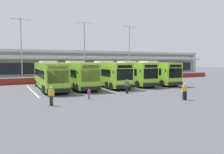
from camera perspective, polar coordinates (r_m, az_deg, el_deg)
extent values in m
plane|color=#4C4C51|center=(27.79, 3.81, -3.65)|extent=(200.00, 200.00, 0.00)
cube|color=#B7B7B2|center=(52.68, -11.06, 2.95)|extent=(70.00, 10.00, 5.50)
cube|color=#19232D|center=(47.87, -9.48, 2.32)|extent=(66.00, 0.08, 2.20)
cube|color=#4C4C51|center=(47.86, -9.51, 5.73)|extent=(68.00, 0.08, 0.60)
cube|color=beige|center=(46.43, -8.98, 4.62)|extent=(67.00, 3.00, 0.24)
cube|color=gray|center=(52.71, -11.11, 6.21)|extent=(70.00, 10.00, 0.50)
cylinder|color=#999999|center=(43.83, -16.24, 1.79)|extent=(0.20, 0.20, 4.20)
cylinder|color=#999999|center=(47.57, -1.36, 2.12)|extent=(0.20, 0.20, 4.20)
cylinder|color=#999999|center=(53.97, 10.68, 2.29)|extent=(0.20, 0.20, 4.20)
cylinder|color=#999999|center=(62.21, 19.86, 2.35)|extent=(0.20, 0.20, 4.20)
cube|color=maroon|center=(40.87, -6.42, -0.47)|extent=(60.00, 0.36, 1.00)
cube|color=#B2B2B2|center=(40.83, -6.42, 0.29)|extent=(60.00, 0.40, 0.10)
cube|color=#8CC633|center=(30.47, -15.67, 0.49)|extent=(2.89, 12.07, 3.19)
cube|color=olive|center=(30.58, -15.62, -1.97)|extent=(2.91, 12.09, 0.56)
cube|color=black|center=(30.85, -15.79, 0.98)|extent=(2.85, 9.67, 0.96)
cube|color=black|center=(24.61, -13.51, 0.04)|extent=(2.31, 0.17, 1.40)
cube|color=black|center=(24.55, -13.54, 2.36)|extent=(2.05, 0.14, 0.40)
cube|color=silver|center=(31.40, -16.01, 3.75)|extent=(2.13, 2.86, 0.28)
cube|color=black|center=(24.65, -13.40, -3.46)|extent=(2.45, 0.23, 0.44)
cube|color=black|center=(25.25, -10.43, 0.98)|extent=(0.08, 0.12, 0.36)
cube|color=black|center=(24.70, -16.99, 0.80)|extent=(0.08, 0.12, 0.36)
cylinder|color=black|center=(35.29, -14.87, -1.28)|extent=(0.35, 1.05, 1.04)
cylinder|color=black|center=(34.97, -18.74, -1.41)|extent=(0.35, 1.05, 1.04)
cylinder|color=black|center=(27.68, -12.13, -2.68)|extent=(0.35, 1.05, 1.04)
cylinder|color=black|center=(27.27, -17.04, -2.87)|extent=(0.35, 1.05, 1.04)
cylinder|color=black|center=(26.32, -11.46, -3.02)|extent=(0.35, 1.05, 1.04)
cylinder|color=black|center=(25.89, -16.63, -3.23)|extent=(0.35, 1.05, 1.04)
cube|color=#8CC633|center=(31.68, -8.97, 0.72)|extent=(2.89, 12.07, 3.19)
cube|color=olive|center=(31.78, -8.95, -1.64)|extent=(2.91, 12.09, 0.56)
cube|color=black|center=(32.05, -9.17, 1.20)|extent=(2.85, 9.67, 0.96)
cube|color=black|center=(26.00, -5.43, 0.34)|extent=(2.31, 0.17, 1.40)
cube|color=black|center=(25.94, -5.44, 2.55)|extent=(2.05, 0.14, 0.40)
cube|color=silver|center=(32.59, -9.48, 3.86)|extent=(2.13, 2.86, 0.28)
cube|color=black|center=(26.03, -5.33, -2.97)|extent=(2.45, 0.23, 0.44)
cube|color=black|center=(26.81, -2.74, 1.22)|extent=(0.08, 0.12, 0.36)
cube|color=black|center=(25.87, -8.74, 1.07)|extent=(0.08, 0.12, 0.36)
cylinder|color=black|center=(36.52, -9.09, -1.01)|extent=(0.35, 1.05, 1.04)
cylinder|color=black|center=(35.95, -12.76, -1.14)|extent=(0.35, 1.05, 1.04)
cylinder|color=black|center=(29.11, -4.97, -2.27)|extent=(0.35, 1.05, 1.04)
cylinder|color=black|center=(28.40, -9.52, -2.48)|extent=(0.35, 1.05, 1.04)
cylinder|color=black|center=(27.81, -4.00, -2.57)|extent=(0.35, 1.05, 1.04)
cylinder|color=black|center=(27.06, -8.74, -2.79)|extent=(0.35, 1.05, 1.04)
cube|color=#8CC633|center=(33.15, -1.52, 0.92)|extent=(2.89, 12.07, 3.19)
cube|color=olive|center=(33.25, -1.52, -1.34)|extent=(2.91, 12.09, 0.56)
cube|color=black|center=(33.51, -1.79, 1.37)|extent=(2.85, 9.67, 0.96)
cube|color=black|center=(27.78, 3.30, 0.60)|extent=(2.31, 0.17, 1.40)
cube|color=black|center=(27.73, 3.32, 2.66)|extent=(2.05, 0.14, 0.40)
cube|color=silver|center=(34.02, -2.19, 3.92)|extent=(2.13, 2.86, 0.28)
cube|color=black|center=(27.81, 3.39, -2.50)|extent=(2.45, 0.23, 0.44)
cube|color=black|center=(28.77, 5.54, 1.40)|extent=(0.08, 0.12, 0.36)
cube|color=black|center=(27.43, 0.27, 1.29)|extent=(0.08, 0.12, 0.36)
cylinder|color=black|center=(37.95, -2.58, -0.78)|extent=(0.35, 1.05, 1.04)
cylinder|color=black|center=(37.12, -6.00, -0.90)|extent=(0.35, 1.05, 1.04)
cylinder|color=black|center=(30.89, 2.86, -1.90)|extent=(0.35, 1.05, 1.04)
cylinder|color=black|center=(29.86, -1.22, -2.10)|extent=(0.35, 1.05, 1.04)
cylinder|color=black|center=(29.66, 4.11, -2.15)|extent=(0.35, 1.05, 1.04)
cylinder|color=black|center=(28.59, -0.10, -2.38)|extent=(0.35, 1.05, 1.04)
cube|color=#8CC633|center=(35.62, 4.45, 1.13)|extent=(2.89, 12.07, 3.19)
cube|color=olive|center=(35.71, 4.44, -0.97)|extent=(2.91, 12.09, 0.56)
cube|color=black|center=(35.96, 4.14, 1.55)|extent=(2.85, 9.67, 0.96)
cube|color=black|center=(30.56, 9.87, 0.86)|extent=(2.31, 0.17, 1.40)
cube|color=black|center=(30.51, 9.91, 2.74)|extent=(2.05, 0.14, 0.40)
cube|color=silver|center=(36.45, 3.70, 3.93)|extent=(2.13, 2.86, 0.28)
cube|color=black|center=(30.59, 9.96, -1.96)|extent=(2.45, 0.23, 0.44)
cube|color=black|center=(31.67, 11.70, 1.58)|extent=(0.08, 0.12, 0.36)
cube|color=black|center=(30.04, 7.22, 1.50)|extent=(0.08, 0.12, 0.36)
cylinder|color=black|center=(40.32, 2.75, -0.49)|extent=(0.35, 1.05, 1.04)
cylinder|color=black|center=(39.28, -0.35, -0.60)|extent=(0.35, 1.05, 1.04)
cylinder|color=black|center=(33.61, 8.87, -1.45)|extent=(0.35, 1.05, 1.04)
cylinder|color=black|center=(32.36, 5.34, -1.63)|extent=(0.35, 1.05, 1.04)
cylinder|color=black|center=(32.46, 10.23, -1.66)|extent=(0.35, 1.05, 1.04)
cylinder|color=black|center=(31.16, 6.62, -1.87)|extent=(0.35, 1.05, 1.04)
cube|color=#8CC633|center=(37.48, 9.95, 1.23)|extent=(2.89, 12.07, 3.19)
cube|color=olive|center=(37.56, 9.92, -0.77)|extent=(2.91, 12.09, 0.56)
cube|color=black|center=(37.80, 9.61, 1.63)|extent=(2.85, 9.67, 0.96)
cube|color=black|center=(32.75, 15.86, 0.98)|extent=(2.31, 0.17, 1.40)
cube|color=black|center=(32.71, 15.91, 2.73)|extent=(2.05, 0.14, 0.40)
cube|color=silver|center=(38.26, 9.13, 3.90)|extent=(2.13, 2.86, 0.28)
cube|color=black|center=(32.78, 15.93, -1.65)|extent=(2.45, 0.23, 0.44)
cube|color=black|center=(33.96, 17.36, 1.65)|extent=(0.08, 0.12, 0.36)
cube|color=black|center=(32.08, 13.49, 1.59)|extent=(0.08, 0.12, 0.36)
cylinder|color=black|center=(42.05, 7.71, -0.33)|extent=(0.35, 1.05, 1.04)
cylinder|color=black|center=(40.83, 4.87, -0.44)|extent=(0.35, 1.05, 1.04)
cylinder|color=black|center=(35.73, 14.41, -1.20)|extent=(0.35, 1.05, 1.04)
cylinder|color=black|center=(34.28, 11.30, -1.38)|extent=(0.35, 1.05, 1.04)
cylinder|color=black|center=(34.66, 15.87, -1.39)|extent=(0.35, 1.05, 1.04)
cylinder|color=black|center=(33.16, 12.72, -1.58)|extent=(0.35, 1.05, 1.04)
cube|color=silver|center=(30.25, -19.80, -3.25)|extent=(0.14, 13.00, 0.01)
cube|color=silver|center=(30.99, -12.05, -2.92)|extent=(0.14, 13.00, 0.01)
cube|color=silver|center=(32.26, -4.79, -2.57)|extent=(0.14, 13.00, 0.01)
cube|color=silver|center=(34.01, 1.81, -2.21)|extent=(0.14, 13.00, 0.01)
cube|color=silver|center=(36.17, 7.70, -1.87)|extent=(0.14, 13.00, 0.01)
cube|color=silver|center=(38.66, 12.87, -1.55)|extent=(0.14, 13.00, 0.01)
cube|color=black|center=(26.04, 3.70, -3.25)|extent=(0.22, 0.23, 0.84)
cube|color=black|center=(25.90, 4.02, -3.29)|extent=(0.22, 0.23, 0.84)
cube|color=#387F4C|center=(25.89, 3.87, -1.73)|extent=(0.40, 0.38, 0.56)
cube|color=#387F4C|center=(25.92, 3.38, -1.78)|extent=(0.13, 0.13, 0.54)
cube|color=#387F4C|center=(25.87, 4.35, -1.80)|extent=(0.13, 0.13, 0.54)
sphere|color=tan|center=(25.85, 3.87, -0.87)|extent=(0.22, 0.22, 0.22)
cube|color=black|center=(26.00, 3.23, -2.79)|extent=(0.26, 0.30, 0.22)
cylinder|color=black|center=(25.98, 3.23, -2.39)|extent=(0.02, 0.02, 0.16)
cube|color=black|center=(22.63, 17.79, -4.55)|extent=(0.16, 0.19, 0.84)
cube|color=black|center=(22.64, 18.30, -4.56)|extent=(0.16, 0.19, 0.84)
cube|color=gold|center=(22.54, 18.08, -2.80)|extent=(0.36, 0.25, 0.56)
cube|color=gold|center=(22.41, 17.64, -2.90)|extent=(0.10, 0.11, 0.54)
cube|color=gold|center=(22.68, 18.51, -2.83)|extent=(0.10, 0.11, 0.54)
sphere|color=tan|center=(22.50, 18.11, -1.81)|extent=(0.22, 0.22, 0.22)
cube|color=slate|center=(22.19, -6.01, -4.96)|extent=(0.12, 0.14, 0.52)
cube|color=slate|center=(22.11, -5.76, -4.99)|extent=(0.12, 0.14, 0.52)
cube|color=#A32D89|center=(22.09, -5.89, -3.86)|extent=(0.25, 0.21, 0.35)
cube|color=#A32D89|center=(22.10, -6.24, -3.91)|extent=(0.08, 0.08, 0.33)
cube|color=#A32D89|center=(22.09, -5.54, -3.91)|extent=(0.08, 0.08, 0.33)
sphere|color=tan|center=(22.06, -5.89, -3.24)|extent=(0.14, 0.14, 0.14)
cube|color=black|center=(19.57, -15.35, -5.84)|extent=(0.22, 0.23, 0.84)
cube|color=black|center=(19.39, -15.10, -5.93)|extent=(0.22, 0.23, 0.84)
cube|color=gold|center=(19.37, -15.27, -3.84)|extent=(0.40, 0.39, 0.56)
cube|color=gold|center=(19.48, -15.83, -3.89)|extent=(0.13, 0.13, 0.54)
cube|color=gold|center=(19.27, -14.69, -3.96)|extent=(0.13, 0.13, 0.54)
sphere|color=tan|center=(19.32, -15.29, -2.70)|extent=(0.22, 0.22, 0.22)
cylinder|color=#9E9EA3|center=(41.33, -22.10, 6.24)|extent=(0.20, 0.20, 11.00)
cylinder|color=#9E9EA3|center=(41.90, -22.31, 13.57)|extent=(2.80, 0.10, 0.10)
cube|color=silver|center=(41.80, -24.27, 13.39)|extent=(0.44, 0.28, 0.20)
cube|color=silver|center=(42.01, -20.34, 13.45)|extent=(0.44, 0.28, 0.20)
cylinder|color=#9E9EA3|center=(42.41, -7.06, 6.45)|extent=(0.20, 0.20, 11.00)
cylinder|color=#9E9EA3|center=(42.96, -7.13, 13.59)|extent=(2.80, 0.10, 0.10)
cube|color=silver|center=(42.51, -8.96, 13.54)|extent=(0.44, 0.28, 0.20)
cube|color=silver|center=(43.42, -5.33, 13.37)|extent=(0.44, 0.28, 0.20)
cylinder|color=#9E9EA3|center=(46.96, 4.45, 6.24)|extent=(0.20, 0.20, 11.00)
cylinder|color=#9E9EA3|center=(47.47, 4.48, 12.70)|extent=(2.80, 0.10, 0.10)
cube|color=silver|center=(46.76, 2.97, 12.72)|extent=(0.44, 0.28, 0.20)
cube|color=silver|center=(48.17, 5.95, 12.45)|extent=(0.44, 0.28, 0.20)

